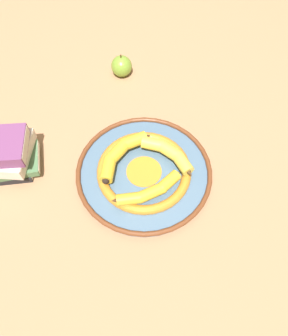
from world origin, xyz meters
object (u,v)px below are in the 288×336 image
at_px(banana_c, 169,153).
at_px(banana_a, 121,153).
at_px(decorative_bowl, 144,172).
at_px(banana_b, 148,192).
at_px(apple, 122,66).

bearing_deg(banana_c, banana_a, 37.79).
relative_size(decorative_bowl, banana_b, 1.91).
xyz_separation_m(decorative_bowl, banana_a, (-0.04, 0.06, 0.04)).
bearing_deg(apple, banana_b, -102.15).
distance_m(decorative_bowl, banana_c, 0.09).
xyz_separation_m(banana_c, apple, (0.01, 0.40, -0.02)).
bearing_deg(banana_b, banana_c, 37.75).
height_order(banana_c, apple, apple).
distance_m(decorative_bowl, banana_a, 0.08).
xyz_separation_m(decorative_bowl, banana_c, (0.08, 0.01, 0.04)).
distance_m(banana_a, banana_c, 0.13).
height_order(decorative_bowl, banana_b, banana_b).
xyz_separation_m(decorative_bowl, apple, (0.08, 0.41, 0.02)).
xyz_separation_m(banana_b, apple, (0.10, 0.48, -0.02)).
bearing_deg(banana_a, decorative_bowl, 94.68).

